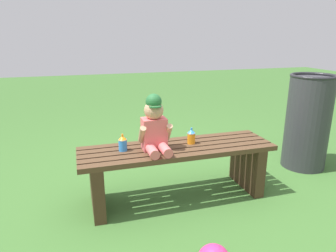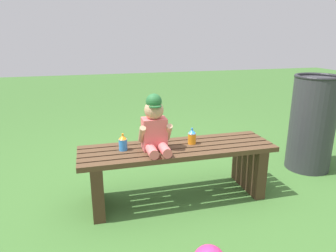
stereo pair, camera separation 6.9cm
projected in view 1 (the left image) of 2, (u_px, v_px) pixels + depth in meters
ground_plane at (177, 197)px, 2.37m from camera, size 16.00×16.00×0.00m
park_bench at (177, 164)px, 2.29m from camera, size 1.44×0.41×0.42m
child_figure at (155, 126)px, 2.13m from camera, size 0.23×0.27×0.40m
sippy_cup_left at (123, 143)px, 2.15m from camera, size 0.06×0.06×0.12m
sippy_cup_right at (191, 136)px, 2.29m from camera, size 0.06×0.06×0.12m
trash_bin at (308, 122)px, 2.80m from camera, size 0.40×0.40×0.87m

